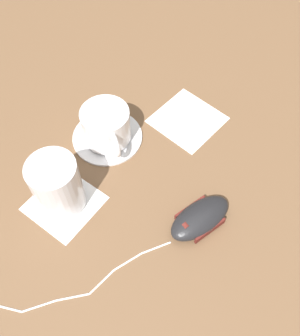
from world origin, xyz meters
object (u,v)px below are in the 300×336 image
(saucer, at_px, (107,136))
(coffee_cup, at_px, (106,126))
(computer_mouse, at_px, (200,218))
(drinking_glass, at_px, (57,185))

(saucer, bearing_deg, coffee_cup, 36.32)
(coffee_cup, relative_size, computer_mouse, 0.90)
(saucer, height_order, computer_mouse, computer_mouse)
(saucer, distance_m, coffee_cup, 0.04)
(saucer, xyz_separation_m, computer_mouse, (0.14, 0.20, 0.01))
(saucer, distance_m, drinking_glass, 0.17)
(drinking_glass, bearing_deg, coffee_cup, 164.11)
(computer_mouse, bearing_deg, coffee_cup, -125.22)
(saucer, bearing_deg, computer_mouse, 54.38)
(coffee_cup, distance_m, computer_mouse, 0.24)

